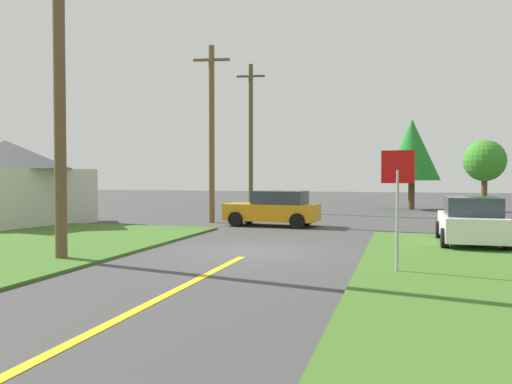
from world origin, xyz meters
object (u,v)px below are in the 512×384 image
(car_approaching_junction, at_px, (274,209))
(pine_tree_center, at_px, (485,161))
(utility_pole_mid, at_px, (212,132))
(barn, at_px, (6,182))
(utility_pole_near, at_px, (60,93))
(stop_sign, at_px, (398,187))
(utility_pole_far, at_px, (251,136))
(oak_tree_right, at_px, (412,150))
(car_on_crossroad, at_px, (471,221))

(car_approaching_junction, bearing_deg, pine_tree_center, -132.96)
(utility_pole_mid, distance_m, barn, 10.06)
(utility_pole_near, bearing_deg, stop_sign, 3.12)
(stop_sign, distance_m, utility_pole_mid, 14.67)
(utility_pole_mid, xyz_separation_m, utility_pole_far, (-0.32, 7.86, 0.36))
(utility_pole_mid, distance_m, oak_tree_right, 16.18)
(oak_tree_right, bearing_deg, pine_tree_center, -46.14)
(barn, bearing_deg, oak_tree_right, 41.49)
(utility_pole_near, xyz_separation_m, barn, (-9.22, 8.32, -2.55))
(barn, bearing_deg, utility_pole_near, -42.05)
(stop_sign, xyz_separation_m, car_approaching_junction, (-5.55, 10.46, -1.24))
(stop_sign, distance_m, utility_pole_far, 21.53)
(car_on_crossroad, distance_m, barn, 20.45)
(car_on_crossroad, xyz_separation_m, utility_pole_mid, (-11.23, 5.62, 3.66))
(car_on_crossroad, bearing_deg, pine_tree_center, -9.32)
(utility_pole_near, xyz_separation_m, utility_pole_mid, (-0.14, 11.86, -0.08))
(car_on_crossroad, distance_m, car_approaching_junction, 9.14)
(car_on_crossroad, xyz_separation_m, car_approaching_junction, (-7.84, 4.70, 0.00))
(car_on_crossroad, height_order, barn, barn)
(car_on_crossroad, distance_m, utility_pole_mid, 13.08)
(car_on_crossroad, xyz_separation_m, utility_pole_near, (-11.09, -6.24, 3.74))
(oak_tree_right, height_order, barn, oak_tree_right)
(car_approaching_junction, distance_m, barn, 12.80)
(barn, bearing_deg, pine_tree_center, 28.55)
(oak_tree_right, bearing_deg, barn, -138.51)
(stop_sign, height_order, pine_tree_center, pine_tree_center)
(stop_sign, height_order, oak_tree_right, oak_tree_right)
(car_approaching_junction, bearing_deg, car_on_crossroad, 152.55)
(car_on_crossroad, height_order, oak_tree_right, oak_tree_right)
(pine_tree_center, distance_m, barn, 25.90)
(car_on_crossroad, height_order, utility_pole_far, utility_pole_far)
(utility_pole_far, relative_size, oak_tree_right, 1.52)
(stop_sign, height_order, utility_pole_mid, utility_pole_mid)
(car_on_crossroad, distance_m, oak_tree_right, 18.98)
(barn, bearing_deg, utility_pole_mid, 21.31)
(utility_pole_mid, height_order, barn, utility_pole_mid)
(utility_pole_near, bearing_deg, utility_pole_far, 91.34)
(utility_pole_near, distance_m, pine_tree_center, 24.74)
(utility_pole_mid, relative_size, pine_tree_center, 1.97)
(car_on_crossroad, bearing_deg, utility_pole_near, 119.54)
(pine_tree_center, distance_m, oak_tree_right, 5.87)
(car_approaching_junction, height_order, barn, barn)
(utility_pole_far, height_order, pine_tree_center, utility_pole_far)
(utility_pole_far, height_order, oak_tree_right, utility_pole_far)
(utility_pole_near, height_order, oak_tree_right, utility_pole_near)
(utility_pole_near, height_order, pine_tree_center, utility_pole_near)
(car_on_crossroad, bearing_deg, utility_pole_mid, 63.58)
(utility_pole_near, relative_size, utility_pole_far, 0.94)
(car_on_crossroad, relative_size, pine_tree_center, 0.89)
(car_approaching_junction, relative_size, barn, 0.62)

